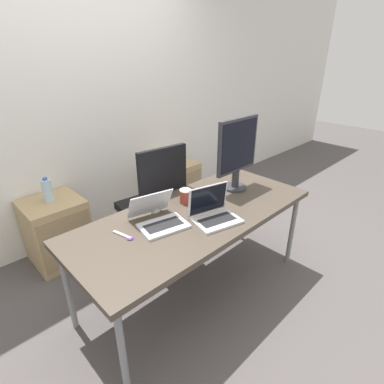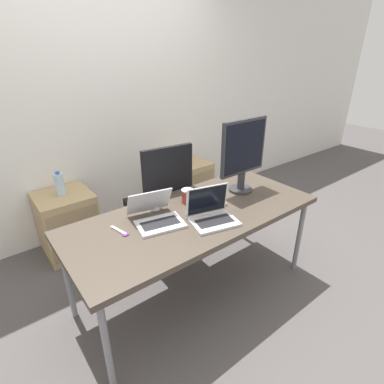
# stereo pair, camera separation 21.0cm
# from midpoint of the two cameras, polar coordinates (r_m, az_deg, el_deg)

# --- Properties ---
(ground_plane) EXTENTS (14.00, 14.00, 0.00)m
(ground_plane) POSITION_cam_midpoint_polar(r_m,az_deg,el_deg) (2.57, 3.03, -18.11)
(ground_plane) COLOR #514C4C
(wall_back) EXTENTS (10.00, 0.05, 2.60)m
(wall_back) POSITION_cam_midpoint_polar(r_m,az_deg,el_deg) (3.13, -14.52, 16.01)
(wall_back) COLOR silver
(wall_back) RESTS_ON ground_plane
(desk) EXTENTS (1.84, 0.79, 0.72)m
(desk) POSITION_cam_midpoint_polar(r_m,az_deg,el_deg) (2.17, 3.43, -5.08)
(desk) COLOR #473D33
(desk) RESTS_ON ground_plane
(office_chair) EXTENTS (0.56, 0.58, 1.09)m
(office_chair) POSITION_cam_midpoint_polar(r_m,az_deg,el_deg) (2.78, -3.96, -3.97)
(office_chair) COLOR #232326
(office_chair) RESTS_ON ground_plane
(cabinet_left) EXTENTS (0.47, 0.48, 0.59)m
(cabinet_left) POSITION_cam_midpoint_polar(r_m,az_deg,el_deg) (3.02, -20.77, -5.60)
(cabinet_left) COLOR tan
(cabinet_left) RESTS_ON ground_plane
(cabinet_right) EXTENTS (0.47, 0.48, 0.59)m
(cabinet_right) POSITION_cam_midpoint_polar(r_m,az_deg,el_deg) (3.59, 0.60, 1.16)
(cabinet_right) COLOR tan
(cabinet_right) RESTS_ON ground_plane
(water_bottle) EXTENTS (0.08, 0.08, 0.22)m
(water_bottle) POSITION_cam_midpoint_polar(r_m,az_deg,el_deg) (2.85, -22.01, 1.34)
(water_bottle) COLOR silver
(water_bottle) RESTS_ON cabinet_left
(laptop_left) EXTENTS (0.34, 0.37, 0.21)m
(laptop_left) POSITION_cam_midpoint_polar(r_m,az_deg,el_deg) (2.01, -3.83, -4.70)
(laptop_left) COLOR silver
(laptop_left) RESTS_ON desk
(laptop_right) EXTENTS (0.35, 0.30, 0.23)m
(laptop_right) POSITION_cam_midpoint_polar(r_m,az_deg,el_deg) (2.04, 6.76, -4.33)
(laptop_right) COLOR silver
(laptop_right) RESTS_ON desk
(monitor) EXTENTS (0.45, 0.19, 0.59)m
(monitor) POSITION_cam_midpoint_polar(r_m,az_deg,el_deg) (2.41, 12.22, 7.09)
(monitor) COLOR #2D2D33
(monitor) RESTS_ON desk
(mouse) EXTENTS (0.04, 0.06, 0.03)m
(mouse) POSITION_cam_midpoint_polar(r_m,az_deg,el_deg) (2.27, 8.69, -2.12)
(mouse) COLOR silver
(mouse) RESTS_ON desk
(coffee_cup_white) EXTENTS (0.09, 0.09, 0.10)m
(coffee_cup_white) POSITION_cam_midpoint_polar(r_m,az_deg,el_deg) (2.18, -4.42, -2.09)
(coffee_cup_white) COLOR white
(coffee_cup_white) RESTS_ON desk
(coffee_cup_brown) EXTENTS (0.09, 0.09, 0.11)m
(coffee_cup_brown) POSITION_cam_midpoint_polar(r_m,az_deg,el_deg) (2.26, 1.76, -0.82)
(coffee_cup_brown) COLOR maroon
(coffee_cup_brown) RESTS_ON desk
(scissors) EXTENTS (0.07, 0.17, 0.01)m
(scissors) POSITION_cam_midpoint_polar(r_m,az_deg,el_deg) (1.95, -10.41, -7.54)
(scissors) COLOR #B2B2B7
(scissors) RESTS_ON desk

